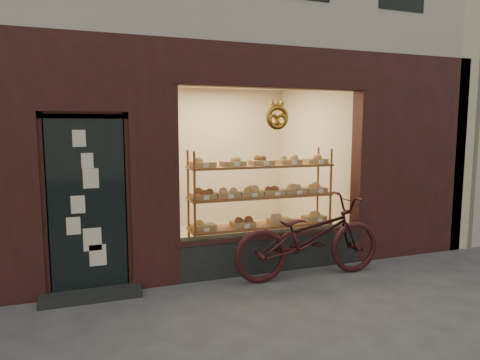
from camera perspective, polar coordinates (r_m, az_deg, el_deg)
name	(u,v)px	position (r m, az deg, el deg)	size (l,w,h in m)	color
ground	(322,346)	(4.33, 10.89, -20.87)	(90.00, 90.00, 0.00)	#3F3F42
display_shelf	(261,203)	(6.42, 2.87, -3.12)	(2.20, 0.45, 1.70)	brown
bicycle	(309,237)	(5.87, 9.21, -7.50)	(0.74, 2.11, 1.11)	#341113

